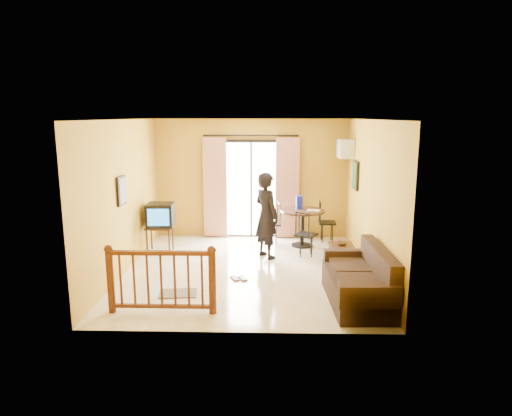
{
  "coord_description": "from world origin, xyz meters",
  "views": [
    {
      "loc": [
        0.42,
        -8.18,
        2.86
      ],
      "look_at": [
        0.18,
        0.2,
        1.16
      ],
      "focal_mm": 32.0,
      "sensor_mm": 36.0,
      "label": 1
    }
  ],
  "objects_px": {
    "television": "(160,215)",
    "sofa": "(361,283)",
    "dining_table": "(302,217)",
    "coffee_table": "(342,253)",
    "standing_person": "(266,215)"
  },
  "relations": [
    {
      "from": "dining_table",
      "to": "sofa",
      "type": "xyz_separation_m",
      "value": [
        0.69,
        -3.16,
        -0.32
      ]
    },
    {
      "from": "television",
      "to": "coffee_table",
      "type": "height_order",
      "value": "television"
    },
    {
      "from": "television",
      "to": "standing_person",
      "type": "xyz_separation_m",
      "value": [
        2.24,
        -0.3,
        0.07
      ]
    },
    {
      "from": "television",
      "to": "coffee_table",
      "type": "relative_size",
      "value": 0.68
    },
    {
      "from": "television",
      "to": "sofa",
      "type": "xyz_separation_m",
      "value": [
        3.73,
        -2.62,
        -0.48
      ]
    },
    {
      "from": "television",
      "to": "standing_person",
      "type": "height_order",
      "value": "standing_person"
    },
    {
      "from": "dining_table",
      "to": "sofa",
      "type": "relative_size",
      "value": 0.53
    },
    {
      "from": "dining_table",
      "to": "sofa",
      "type": "height_order",
      "value": "sofa"
    },
    {
      "from": "sofa",
      "to": "dining_table",
      "type": "bearing_deg",
      "value": 100.41
    },
    {
      "from": "sofa",
      "to": "standing_person",
      "type": "relative_size",
      "value": 1.06
    },
    {
      "from": "dining_table",
      "to": "coffee_table",
      "type": "height_order",
      "value": "dining_table"
    },
    {
      "from": "coffee_table",
      "to": "standing_person",
      "type": "distance_m",
      "value": 1.69
    },
    {
      "from": "coffee_table",
      "to": "sofa",
      "type": "xyz_separation_m",
      "value": [
        0.01,
        -1.8,
        0.08
      ]
    },
    {
      "from": "dining_table",
      "to": "sofa",
      "type": "distance_m",
      "value": 3.25
    },
    {
      "from": "dining_table",
      "to": "coffee_table",
      "type": "xyz_separation_m",
      "value": [
        0.68,
        -1.36,
        -0.4
      ]
    }
  ]
}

